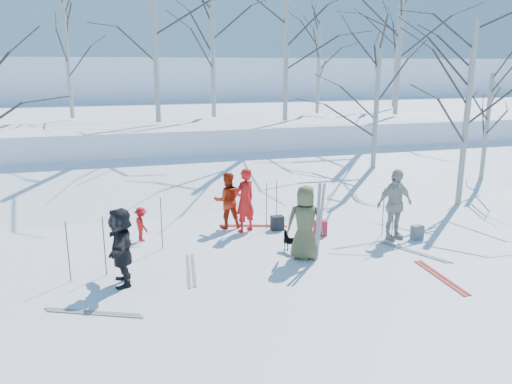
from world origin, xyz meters
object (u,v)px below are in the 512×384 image
object	(u,v)px
skier_red_north	(245,200)
backpack_dark	(277,223)
backpack_grey	(417,233)
skier_olive_center	(305,223)
skier_redor_behind	(227,200)
skier_cream_east	(395,204)
skier_red_seated	(141,224)
dog	(292,242)
backpack_red	(320,228)
skier_grey_west	(121,246)

from	to	relation	value
skier_red_north	backpack_dark	size ratio (longest dim) A/B	4.46
backpack_grey	skier_red_north	bearing A→B (deg)	154.95
skier_olive_center	skier_redor_behind	world-z (taller)	skier_olive_center
skier_cream_east	skier_olive_center	bearing A→B (deg)	-175.32
skier_red_north	backpack_grey	world-z (taller)	skier_red_north
backpack_dark	skier_cream_east	bearing A→B (deg)	-29.96
skier_cream_east	backpack_dark	distance (m)	3.22
skier_red_seated	skier_red_north	bearing A→B (deg)	-109.78
skier_red_seated	backpack_grey	world-z (taller)	skier_red_seated
backpack_grey	backpack_dark	size ratio (longest dim) A/B	0.95
dog	backpack_grey	size ratio (longest dim) A/B	1.56
skier_redor_behind	backpack_red	world-z (taller)	skier_redor_behind
backpack_red	backpack_dark	bearing A→B (deg)	140.05
backpack_red	backpack_dark	xyz separation A→B (m)	(-0.96, 0.80, -0.01)
skier_grey_west	backpack_dark	world-z (taller)	skier_grey_west
dog	backpack_red	bearing A→B (deg)	-172.91
skier_olive_center	backpack_dark	distance (m)	2.32
skier_redor_behind	backpack_dark	xyz separation A→B (m)	(1.29, -0.60, -0.60)
skier_olive_center	backpack_red	xyz separation A→B (m)	(1.03, 1.41, -0.68)
backpack_red	skier_red_seated	bearing A→B (deg)	168.31
skier_olive_center	skier_grey_west	distance (m)	4.21
skier_redor_behind	skier_grey_west	world-z (taller)	skier_grey_west
skier_olive_center	skier_red_seated	distance (m)	4.36
skier_red_seated	dog	xyz separation A→B (m)	(3.50, -1.86, -0.20)
dog	skier_cream_east	bearing A→B (deg)	152.07
skier_olive_center	dog	bearing A→B (deg)	-51.77
skier_grey_west	backpack_red	bearing A→B (deg)	108.75
skier_redor_behind	dog	distance (m)	2.60
backpack_red	skier_red_north	bearing A→B (deg)	152.96
skier_grey_west	backpack_grey	bearing A→B (deg)	96.04
skier_grey_west	backpack_red	xyz separation A→B (m)	(5.23, 1.66, -0.62)
skier_red_north	backpack_grey	bearing A→B (deg)	128.69
skier_olive_center	skier_red_seated	xyz separation A→B (m)	(-3.63, 2.37, -0.44)
backpack_grey	backpack_red	bearing A→B (deg)	156.58
skier_redor_behind	skier_cream_east	distance (m)	4.55
skier_olive_center	skier_red_north	distance (m)	2.50
skier_grey_west	backpack_dark	bearing A→B (deg)	121.08
skier_olive_center	skier_red_north	bearing A→B (deg)	-46.90
skier_cream_east	dog	bearing A→B (deg)	174.17
skier_olive_center	backpack_grey	world-z (taller)	skier_olive_center
skier_red_seated	backpack_red	distance (m)	4.77
skier_red_seated	skier_redor_behind	bearing A→B (deg)	-99.19
skier_grey_west	skier_redor_behind	bearing A→B (deg)	136.85
skier_cream_east	dog	xyz separation A→B (m)	(-2.92, -0.13, -0.69)
skier_red_north	skier_grey_west	world-z (taller)	skier_red_north
skier_cream_east	backpack_grey	bearing A→B (deg)	-31.70
skier_red_north	backpack_dark	distance (m)	1.14
skier_cream_east	skier_grey_west	xyz separation A→B (m)	(-6.99, -0.89, -0.11)
skier_red_seated	backpack_grey	xyz separation A→B (m)	(7.00, -1.98, -0.27)
backpack_red	skier_cream_east	bearing A→B (deg)	-23.47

